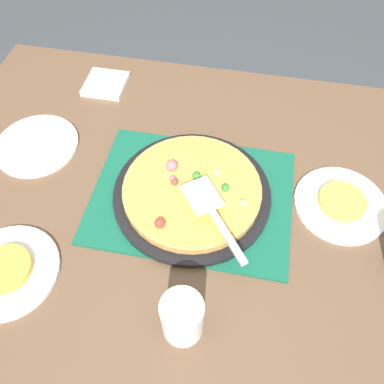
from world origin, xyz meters
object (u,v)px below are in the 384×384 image
served_slice_right (342,201)px  pizza_server (212,212)px  served_slice_left (5,269)px  cup_far (182,318)px  pizza_pan (192,194)px  plate_far_right (340,204)px  plate_near_left (8,271)px  napkin_stack (106,84)px  pizza (192,189)px  plate_side (37,145)px

served_slice_right → pizza_server: 0.32m
served_slice_left → pizza_server: size_ratio=0.53×
cup_far → pizza_server: bearing=-94.4°
pizza_pan → plate_far_right: bearing=-173.1°
pizza_pan → served_slice_left: size_ratio=3.45×
plate_near_left → cup_far: cup_far is taller
plate_far_right → served_slice_right: served_slice_right is taller
pizza_pan → pizza_server: size_ratio=1.82×
plate_near_left → served_slice_right: bearing=-156.2°
plate_near_left → served_slice_right: 0.77m
plate_far_right → served_slice_right: bearing=-90.0°
plate_far_right → served_slice_right: 0.01m
plate_near_left → pizza_server: size_ratio=1.05×
pizza_pan → plate_near_left: 0.44m
plate_near_left → plate_far_right: (-0.70, -0.31, 0.00)m
plate_near_left → served_slice_left: size_ratio=2.00×
plate_near_left → napkin_stack: napkin_stack is taller
pizza_pan → served_slice_right: size_ratio=3.45×
pizza → pizza_server: 0.10m
served_slice_right → pizza_server: size_ratio=0.53×
plate_near_left → served_slice_right: (-0.70, -0.31, 0.01)m
pizza → served_slice_left: bearing=37.4°
plate_near_left → plate_side: (0.09, -0.35, 0.00)m
served_slice_right → napkin_stack: (0.69, -0.31, -0.01)m
plate_side → served_slice_left: size_ratio=2.00×
cup_far → plate_near_left: bearing=-6.1°
served_slice_right → napkin_stack: bearing=-24.2°
plate_side → plate_near_left: bearing=104.3°
plate_near_left → cup_far: bearing=173.9°
cup_far → plate_side: bearing=-39.2°
napkin_stack → cup_far: bearing=119.6°
pizza_server → plate_near_left: bearing=24.9°
plate_near_left → served_slice_right: served_slice_right is taller
plate_far_right → napkin_stack: 0.76m
served_slice_left → napkin_stack: size_ratio=0.92×
napkin_stack → pizza: bearing=133.5°
plate_far_right → pizza: bearing=6.9°
plate_side → cup_far: size_ratio=1.83×
plate_side → served_slice_right: (-0.79, 0.04, 0.01)m
napkin_stack → plate_side: bearing=68.8°
pizza_pan → pizza: bearing=60.2°
served_slice_right → pizza_server: bearing=22.2°
plate_side → served_slice_left: served_slice_left is taller
plate_near_left → pizza_pan: bearing=-142.6°
served_slice_left → served_slice_right: bearing=-156.2°
pizza_pan → plate_near_left: bearing=37.4°
served_slice_left → cup_far: cup_far is taller
plate_near_left → napkin_stack: 0.62m
plate_near_left → pizza: bearing=-142.6°
served_slice_right → napkin_stack: 0.76m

